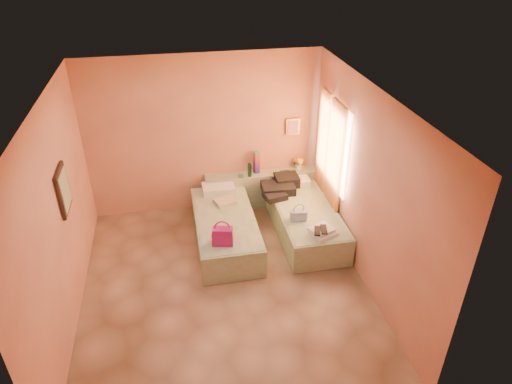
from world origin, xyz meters
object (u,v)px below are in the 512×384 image
magenta_handbag (223,236)px  green_book (286,172)px  flower_vase (299,163)px  bed_right (305,220)px  bed_left (225,229)px  towel_stack (323,232)px  headboard_ledge (262,188)px  water_bottle (250,170)px  blue_handbag (299,216)px

magenta_handbag → green_book: bearing=62.6°
flower_vase → green_book: bearing=-158.5°
bed_right → magenta_handbag: bearing=-154.4°
bed_left → towel_stack: towel_stack is taller
headboard_ledge → water_bottle: bearing=-162.1°
magenta_handbag → headboard_ledge: bearing=73.4°
headboard_ledge → bed_right: headboard_ledge is taller
bed_left → blue_handbag: size_ratio=7.69×
bed_left → towel_stack: size_ratio=5.71×
towel_stack → bed_left: bearing=151.1°
headboard_ledge → bed_right: 1.18m
bed_right → blue_handbag: size_ratio=7.69×
bed_left → water_bottle: bearing=59.1°
towel_stack → bed_right: bearing=92.9°
green_book → magenta_handbag: magenta_handbag is taller
bed_right → green_book: 1.06m
water_bottle → bed_right: bearing=-52.0°
water_bottle → magenta_handbag: (-0.71, -1.68, -0.13)m
water_bottle → green_book: 0.66m
towel_stack → water_bottle: bearing=114.7°
flower_vase → blue_handbag: (-0.39, -1.40, -0.20)m
green_book → flower_vase: flower_vase is taller
headboard_ledge → magenta_handbag: 2.02m
magenta_handbag → blue_handbag: 1.30m
water_bottle → blue_handbag: (0.54, -1.30, -0.19)m
blue_handbag → bed_left: bearing=169.8°
headboard_ledge → blue_handbag: bearing=-77.6°
bed_left → green_book: bearing=38.1°
headboard_ledge → green_book: (0.42, -0.08, 0.34)m
bed_left → bed_right: bearing=0.1°
towel_stack → headboard_ledge: bearing=107.3°
bed_left → green_book: green_book is taller
bed_left → magenta_handbag: magenta_handbag is taller
bed_left → water_bottle: size_ratio=7.93×
water_bottle → towel_stack: (0.80, -1.74, -0.23)m
bed_right → green_book: (-0.10, 0.97, 0.41)m
water_bottle → magenta_handbag: size_ratio=0.84×
bed_right → magenta_handbag: (-1.47, -0.70, 0.39)m
magenta_handbag → blue_handbag: magenta_handbag is taller
green_book → blue_handbag: (-0.12, -1.29, -0.08)m
bed_left → bed_right: (1.34, 0.00, 0.00)m
bed_right → flower_vase: 1.21m
flower_vase → bed_right: bearing=-98.6°
headboard_ledge → blue_handbag: (0.30, -1.37, 0.26)m
flower_vase → blue_handbag: bearing=-105.4°
blue_handbag → bed_right: bearing=61.1°
magenta_handbag → towel_stack: size_ratio=0.86×
headboard_ledge → flower_vase: 0.82m
headboard_ledge → water_bottle: (-0.24, -0.08, 0.45)m
green_book → blue_handbag: bearing=-96.1°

